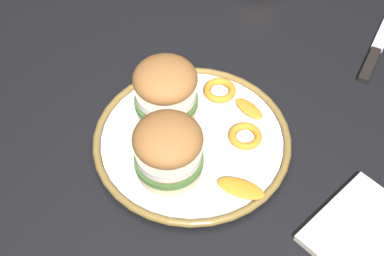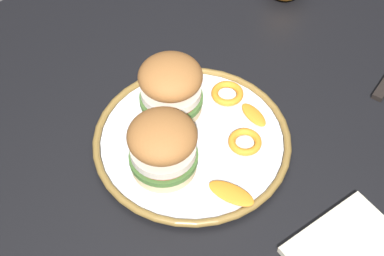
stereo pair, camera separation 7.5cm
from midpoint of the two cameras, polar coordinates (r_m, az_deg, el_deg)
The scene contains 10 objects.
dining_table at distance 1.02m, azimuth -0.60°, elevation -2.24°, with size 1.14×1.04×0.76m.
dinner_plate at distance 0.89m, azimuth -2.39°, elevation -1.36°, with size 0.32×0.32×0.02m.
sandwich_half_left at distance 0.81m, azimuth -5.10°, elevation -2.28°, with size 0.14×0.14×0.10m.
sandwich_half_right at distance 0.88m, azimuth -5.15°, elevation 3.90°, with size 0.15×0.15×0.10m.
orange_peel_curled at distance 0.88m, azimuth 3.10°, elevation -0.97°, with size 0.07×0.07×0.01m.
orange_peel_strip_long at distance 0.82m, azimuth 2.45°, elevation -6.35°, with size 0.05×0.08×0.01m.
orange_peel_strip_short at distance 0.92m, azimuth 3.60°, elevation 1.88°, with size 0.04×0.06×0.01m.
orange_peel_small_curl at distance 0.94m, azimuth 0.64°, elevation 3.77°, with size 0.08×0.08×0.01m.
table_knife at distance 1.09m, azimuth 16.63°, elevation 7.72°, with size 0.22×0.05×0.01m.
folded_napkin at distance 0.83m, azimuth 14.76°, elevation -10.44°, with size 0.16×0.12×0.01m, color beige.
Camera 1 is at (0.52, 0.32, 1.48)m, focal length 51.82 mm.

